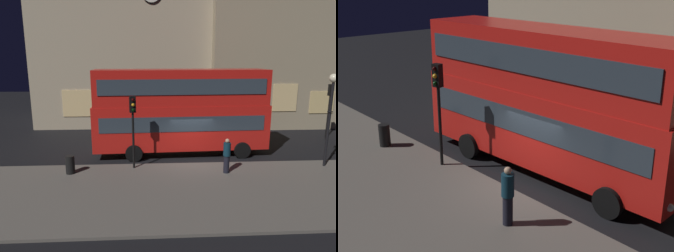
% 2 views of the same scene
% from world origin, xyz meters
% --- Properties ---
extents(ground_plane, '(80.00, 80.00, 0.00)m').
position_xyz_m(ground_plane, '(0.00, 0.00, 0.00)').
color(ground_plane, black).
extents(sidewalk_slab, '(44.00, 7.35, 0.12)m').
position_xyz_m(sidewalk_slab, '(0.00, -4.25, 0.06)').
color(sidewalk_slab, '#5B564F').
rests_on(sidewalk_slab, ground).
extents(building_with_clock, '(17.67, 9.46, 15.28)m').
position_xyz_m(building_with_clock, '(-3.57, 13.45, 7.64)').
color(building_with_clock, tan).
rests_on(building_with_clock, ground).
extents(building_plain_facade, '(12.06, 10.10, 17.22)m').
position_xyz_m(building_plain_facade, '(8.79, 12.60, 8.61)').
color(building_plain_facade, tan).
rests_on(building_plain_facade, ground).
extents(double_decker_bus, '(10.93, 3.04, 5.35)m').
position_xyz_m(double_decker_bus, '(-0.54, 1.54, 2.99)').
color(double_decker_bus, red).
rests_on(double_decker_bus, ground).
extents(traffic_light_near_kerb, '(0.37, 0.39, 3.94)m').
position_xyz_m(traffic_light_near_kerb, '(-3.37, -1.21, 2.95)').
color(traffic_light_near_kerb, black).
rests_on(traffic_light_near_kerb, sidewalk_slab).
extents(traffic_light_far_side, '(0.35, 0.38, 4.13)m').
position_xyz_m(traffic_light_far_side, '(10.95, 4.79, 2.96)').
color(traffic_light_far_side, black).
rests_on(traffic_light_far_side, ground).
extents(street_lamp, '(0.47, 0.47, 5.11)m').
position_xyz_m(street_lamp, '(7.26, -1.50, 3.77)').
color(street_lamp, black).
rests_on(street_lamp, sidewalk_slab).
extents(pedestrian, '(0.38, 0.38, 1.85)m').
position_xyz_m(pedestrian, '(1.51, -2.23, 1.07)').
color(pedestrian, black).
rests_on(pedestrian, sidewalk_slab).
extents(litter_bin, '(0.47, 0.47, 0.95)m').
position_xyz_m(litter_bin, '(-6.65, -1.86, 0.60)').
color(litter_bin, black).
rests_on(litter_bin, sidewalk_slab).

